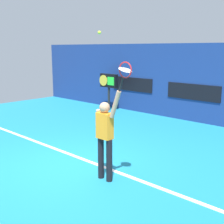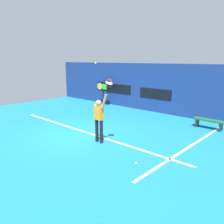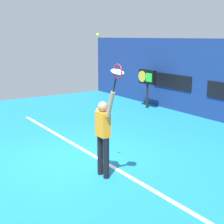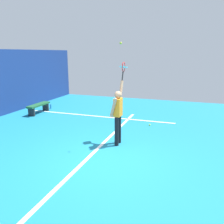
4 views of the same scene
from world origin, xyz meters
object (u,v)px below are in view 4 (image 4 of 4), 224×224
tennis_racket (123,68)px  tennis_player (118,113)px  tennis_ball (121,43)px  water_bottle (51,106)px  spare_ball (150,125)px  court_bench (39,106)px

tennis_racket → tennis_player: bearing=179.5°
tennis_player → tennis_ball: size_ratio=28.97×
water_bottle → spare_ball: bearing=-103.0°
tennis_racket → court_bench: (1.97, 4.76, -2.00)m
court_bench → spare_ball: size_ratio=20.59×
tennis_player → water_bottle: size_ratio=8.21×
tennis_player → tennis_racket: tennis_racket is taller
tennis_player → water_bottle: 5.97m
water_bottle → spare_ball: (-1.24, -5.36, -0.09)m
tennis_racket → spare_ball: tennis_racket is taller
court_bench → spare_ball: court_bench is taller
tennis_racket → court_bench: 5.53m
spare_ball → tennis_ball: bearing=167.4°
tennis_player → court_bench: bearing=62.2°
court_bench → tennis_racket: bearing=-112.5°
tennis_racket → spare_ball: 2.94m
tennis_racket → water_bottle: (2.97, 4.76, -2.22)m
tennis_ball → tennis_racket: bearing=8.0°
tennis_ball → water_bottle: tennis_ball is taller
tennis_player → water_bottle: (3.50, 4.75, -0.89)m
water_bottle → spare_ball: 5.50m
water_bottle → tennis_player: bearing=-126.4°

